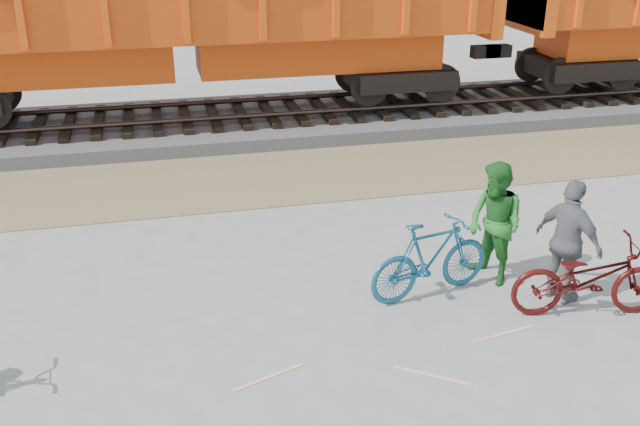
% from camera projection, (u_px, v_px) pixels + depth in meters
% --- Properties ---
extents(ground, '(120.00, 120.00, 0.00)m').
position_uv_depth(ground, '(337.00, 328.00, 8.96)').
color(ground, '#9E9E99').
rests_on(ground, ground).
extents(gravel_strip, '(120.00, 3.00, 0.02)m').
position_uv_depth(gravel_strip, '(266.00, 178.00, 13.86)').
color(gravel_strip, '#8C7857').
rests_on(gravel_strip, ground).
extents(ballast_bed, '(120.00, 4.00, 0.30)m').
position_uv_depth(ballast_bed, '(241.00, 122.00, 16.93)').
color(ballast_bed, slate).
rests_on(ballast_bed, ground).
extents(track, '(120.00, 2.60, 0.24)m').
position_uv_depth(track, '(241.00, 108.00, 16.80)').
color(track, black).
rests_on(track, ballast_bed).
extents(bicycle_teal, '(1.90, 0.91, 1.10)m').
position_uv_depth(bicycle_teal, '(431.00, 258.00, 9.52)').
color(bicycle_teal, '#175777').
rests_on(bicycle_teal, ground).
extents(bicycle_maroon, '(2.08, 1.04, 1.04)m').
position_uv_depth(bicycle_maroon, '(589.00, 278.00, 9.09)').
color(bicycle_maroon, '#440C0B').
rests_on(bicycle_maroon, ground).
extents(person_man, '(0.88, 1.00, 1.73)m').
position_uv_depth(person_man, '(495.00, 224.00, 9.79)').
color(person_man, '#227125').
rests_on(person_man, ground).
extents(person_woman, '(0.76, 1.09, 1.71)m').
position_uv_depth(person_woman, '(568.00, 242.00, 9.29)').
color(person_woman, slate).
rests_on(person_woman, ground).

